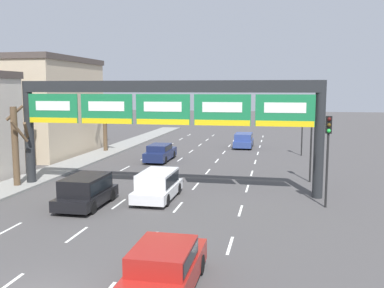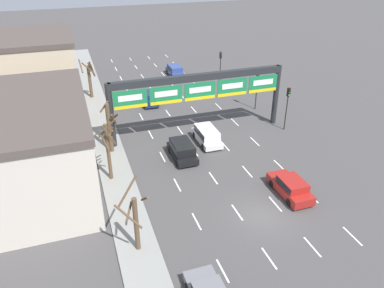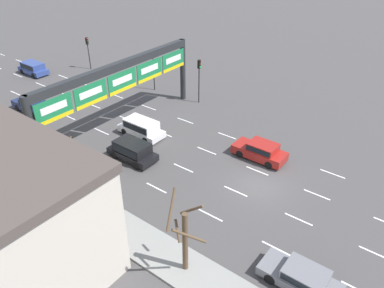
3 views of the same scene
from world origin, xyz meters
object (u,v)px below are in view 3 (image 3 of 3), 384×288
(tree_bare_closest, at_px, (184,236))
(tree_bare_third, at_px, (71,173))
(suv_black, at_px, (132,150))
(traffic_light_near_gantry, at_px, (153,62))
(car_grey, at_px, (302,277))
(traffic_light_far_end, at_px, (199,73))
(car_red, at_px, (261,150))
(traffic_light_mid_block, at_px, (88,47))
(car_navy, at_px, (32,105))
(suv_blue, at_px, (33,68))
(sign_gantry, at_px, (120,79))
(tree_bare_furthest, at_px, (39,149))
(suv_white, at_px, (141,127))

(tree_bare_closest, bearing_deg, tree_bare_third, 92.89)
(suv_black, relative_size, traffic_light_near_gantry, 0.88)
(car_grey, bearing_deg, traffic_light_far_end, 49.69)
(car_red, distance_m, car_grey, 12.83)
(traffic_light_far_end, height_order, tree_bare_third, tree_bare_third)
(traffic_light_mid_block, bearing_deg, car_grey, -113.11)
(traffic_light_mid_block, xyz_separation_m, tree_bare_third, (-19.13, -21.75, 0.12))
(car_navy, relative_size, traffic_light_near_gantry, 1.01)
(car_grey, xyz_separation_m, suv_blue, (9.91, 41.06, 0.14))
(sign_gantry, bearing_deg, traffic_light_mid_block, 60.47)
(car_red, bearing_deg, traffic_light_near_gantry, 71.93)
(car_red, relative_size, traffic_light_far_end, 0.94)
(traffic_light_near_gantry, xyz_separation_m, traffic_light_mid_block, (0.07, 11.64, -0.41))
(car_red, xyz_separation_m, traffic_light_far_end, (5.91, 10.79, 2.63))
(tree_bare_furthest, bearing_deg, car_red, -42.80)
(tree_bare_furthest, bearing_deg, suv_black, -27.97)
(car_navy, bearing_deg, suv_white, -75.17)
(traffic_light_mid_block, distance_m, tree_bare_closest, 36.07)
(car_grey, height_order, traffic_light_mid_block, traffic_light_mid_block)
(car_grey, distance_m, suv_white, 19.89)
(suv_black, distance_m, suv_white, 3.97)
(tree_bare_furthest, bearing_deg, suv_white, -6.63)
(traffic_light_mid_block, height_order, tree_bare_third, tree_bare_third)
(tree_bare_furthest, bearing_deg, tree_bare_third, -98.76)
(suv_black, relative_size, suv_white, 0.95)
(traffic_light_near_gantry, height_order, traffic_light_far_end, traffic_light_near_gantry)
(sign_gantry, bearing_deg, car_grey, -107.73)
(car_red, height_order, suv_white, suv_white)
(suv_white, xyz_separation_m, tree_bare_closest, (-9.80, -12.88, 1.76))
(car_grey, distance_m, car_navy, 31.43)
(traffic_light_near_gantry, bearing_deg, sign_gantry, -154.45)
(car_red, bearing_deg, tree_bare_furthest, 137.20)
(sign_gantry, distance_m, car_navy, 11.79)
(sign_gantry, xyz_separation_m, tree_bare_closest, (-9.65, -14.94, -2.52))
(car_navy, distance_m, tree_bare_third, 17.88)
(suv_white, bearing_deg, suv_blue, 82.05)
(sign_gantry, distance_m, car_red, 13.90)
(car_navy, xyz_separation_m, suv_blue, (6.44, 9.82, 0.08))
(sign_gantry, relative_size, suv_black, 4.37)
(suv_blue, xyz_separation_m, tree_bare_third, (-13.38, -26.13, 2.30))
(tree_bare_closest, distance_m, tree_bare_third, 9.13)
(car_navy, xyz_separation_m, traffic_light_far_end, (12.48, -12.44, 2.65))
(car_red, relative_size, traffic_light_mid_block, 1.07)
(sign_gantry, xyz_separation_m, suv_white, (0.15, -2.06, -4.28))
(tree_bare_third, bearing_deg, traffic_light_far_end, 11.25)
(traffic_light_near_gantry, distance_m, traffic_light_mid_block, 11.65)
(traffic_light_near_gantry, distance_m, tree_bare_closest, 26.75)
(sign_gantry, height_order, traffic_light_mid_block, sign_gantry)
(suv_black, distance_m, traffic_light_far_end, 12.93)
(tree_bare_closest, bearing_deg, car_red, 9.48)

